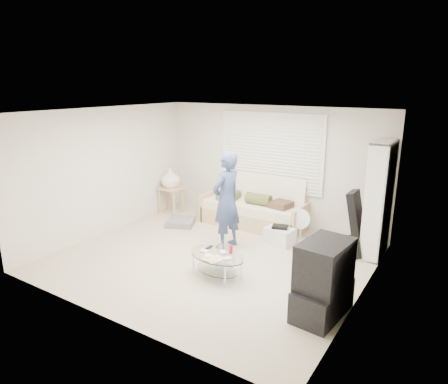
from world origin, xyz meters
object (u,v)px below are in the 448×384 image
Objects in this scene: bookshelf at (378,200)px; tv_unit at (323,280)px; futon_sofa at (254,209)px; coffee_table at (217,259)px.

tv_unit is at bearing -93.05° from bookshelf.
bookshelf reaches higher than tv_unit.
futon_sofa is at bearing 175.49° from bookshelf.
tv_unit is (-0.13, -2.35, -0.51)m from bookshelf.
futon_sofa is 2.46m from coffee_table.
futon_sofa is 2.60m from bookshelf.
futon_sofa is at bearing 133.08° from tv_unit.
futon_sofa is 3.49m from tv_unit.
coffee_table is at bearing 174.67° from tv_unit.
bookshelf reaches higher than futon_sofa.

